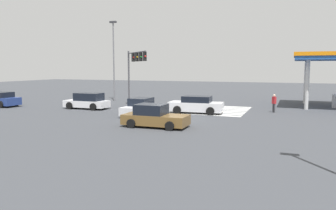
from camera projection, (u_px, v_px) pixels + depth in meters
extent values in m
plane|color=#3D3F44|center=(168.00, 119.00, 25.82)|extent=(137.54, 137.54, 0.00)
cube|color=silver|center=(202.00, 105.00, 35.03)|extent=(10.45, 0.60, 0.01)
cube|color=silver|center=(199.00, 106.00, 34.15)|extent=(10.45, 0.60, 0.01)
cube|color=silver|center=(197.00, 107.00, 33.27)|extent=(10.45, 0.60, 0.01)
cube|color=silver|center=(194.00, 108.00, 32.39)|extent=(10.45, 0.60, 0.01)
cube|color=silver|center=(191.00, 110.00, 31.51)|extent=(10.45, 0.60, 0.01)
cube|color=silver|center=(188.00, 111.00, 30.63)|extent=(10.45, 0.60, 0.01)
cube|color=silver|center=(185.00, 112.00, 29.75)|extent=(10.45, 0.60, 0.01)
cube|color=silver|center=(181.00, 113.00, 28.87)|extent=(10.45, 0.60, 0.01)
cylinder|color=#47474C|center=(129.00, 78.00, 34.94)|extent=(0.18, 0.18, 5.77)
cylinder|color=#47474C|center=(136.00, 52.00, 32.21)|extent=(3.87, 3.87, 0.12)
cube|color=black|center=(133.00, 57.00, 33.23)|extent=(0.40, 0.40, 0.84)
sphere|color=red|center=(134.00, 57.00, 33.09)|extent=(0.16, 0.16, 0.16)
cube|color=black|center=(137.00, 57.00, 32.18)|extent=(0.40, 0.40, 0.84)
sphere|color=gold|center=(137.00, 57.00, 32.03)|extent=(0.16, 0.16, 0.16)
cube|color=black|center=(141.00, 57.00, 31.13)|extent=(0.40, 0.40, 0.84)
sphere|color=green|center=(141.00, 57.00, 30.98)|extent=(0.16, 0.16, 0.16)
cube|color=black|center=(145.00, 56.00, 30.07)|extent=(0.40, 0.40, 0.84)
sphere|color=red|center=(145.00, 56.00, 29.93)|extent=(0.16, 0.16, 0.16)
cube|color=silver|center=(141.00, 109.00, 27.64)|extent=(1.78, 4.38, 0.65)
cube|color=black|center=(141.00, 102.00, 27.66)|extent=(1.57, 2.07, 0.63)
cylinder|color=black|center=(143.00, 114.00, 26.09)|extent=(0.23, 0.72, 0.72)
cylinder|color=black|center=(124.00, 113.00, 26.74)|extent=(0.23, 0.72, 0.72)
cylinder|color=black|center=(157.00, 110.00, 28.57)|extent=(0.23, 0.72, 0.72)
cylinder|color=black|center=(139.00, 109.00, 29.22)|extent=(0.23, 0.72, 0.72)
cube|color=silver|center=(87.00, 104.00, 32.11)|extent=(4.39, 1.76, 0.63)
cube|color=black|center=(89.00, 97.00, 31.93)|extent=(2.60, 1.58, 0.75)
cylinder|color=black|center=(69.00, 106.00, 31.78)|extent=(0.69, 0.22, 0.69)
cylinder|color=black|center=(81.00, 104.00, 33.45)|extent=(0.69, 0.22, 0.69)
cylinder|color=black|center=(93.00, 107.00, 30.80)|extent=(0.69, 0.22, 0.69)
cylinder|color=black|center=(104.00, 105.00, 32.47)|extent=(0.69, 0.22, 0.69)
cube|color=black|center=(1.00, 95.00, 33.89)|extent=(2.16, 1.74, 0.56)
cylinder|color=black|center=(1.00, 105.00, 32.72)|extent=(0.71, 0.24, 0.70)
cylinder|color=black|center=(16.00, 103.00, 34.45)|extent=(0.71, 0.24, 0.70)
cube|color=brown|center=(156.00, 119.00, 22.30)|extent=(4.46, 1.97, 0.68)
cube|color=black|center=(151.00, 109.00, 22.34)|extent=(2.00, 1.75, 0.70)
cylinder|color=black|center=(179.00, 121.00, 22.76)|extent=(0.61, 0.23, 0.61)
cylinder|color=black|center=(170.00, 126.00, 20.94)|extent=(0.61, 0.23, 0.61)
cylinder|color=black|center=(143.00, 119.00, 23.71)|extent=(0.61, 0.23, 0.61)
cylinder|color=black|center=(131.00, 123.00, 21.89)|extent=(0.61, 0.23, 0.61)
cube|color=silver|center=(196.00, 106.00, 29.04)|extent=(4.82, 2.16, 0.79)
cube|color=black|center=(197.00, 99.00, 28.94)|extent=(2.57, 1.83, 0.54)
cylinder|color=black|center=(177.00, 110.00, 28.60)|extent=(0.72, 0.26, 0.70)
cylinder|color=black|center=(183.00, 107.00, 30.41)|extent=(0.72, 0.26, 0.70)
cylinder|color=black|center=(210.00, 111.00, 27.72)|extent=(0.72, 0.26, 0.70)
cylinder|color=black|center=(214.00, 108.00, 29.53)|extent=(0.72, 0.26, 0.70)
cube|color=#B2B2B7|center=(336.00, 101.00, 33.23)|extent=(0.70, 1.10, 1.30)
cylinder|color=silver|center=(306.00, 82.00, 36.74)|extent=(0.36, 0.36, 4.77)
cylinder|color=silver|center=(307.00, 85.00, 31.40)|extent=(0.36, 0.36, 4.77)
cylinder|color=#38383D|center=(274.00, 108.00, 29.41)|extent=(0.14, 0.14, 0.80)
cylinder|color=#38383D|center=(273.00, 108.00, 29.56)|extent=(0.14, 0.14, 0.80)
cube|color=#B22328|center=(274.00, 100.00, 29.41)|extent=(0.41, 0.41, 0.63)
sphere|color=beige|center=(274.00, 96.00, 29.36)|extent=(0.22, 0.22, 0.22)
cylinder|color=slate|center=(114.00, 62.00, 39.31)|extent=(0.16, 0.16, 9.31)
cube|color=#333338|center=(113.00, 22.00, 38.77)|extent=(0.80, 0.36, 0.20)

